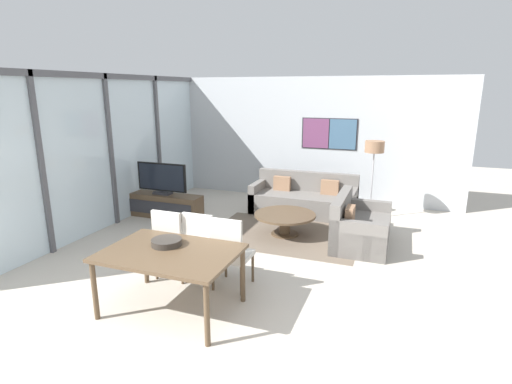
% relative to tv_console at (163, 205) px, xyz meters
% --- Properties ---
extents(ground_plane, '(24.00, 24.00, 0.00)m').
position_rel_tv_console_xyz_m(ground_plane, '(2.32, -3.73, -0.24)').
color(ground_plane, beige).
extents(wall_back, '(6.97, 0.09, 2.80)m').
position_rel_tv_console_xyz_m(wall_back, '(2.33, 2.44, 1.17)').
color(wall_back, silver).
rests_on(wall_back, ground_plane).
extents(window_wall_left, '(0.07, 6.17, 2.80)m').
position_rel_tv_console_xyz_m(window_wall_left, '(-0.66, -0.65, 1.30)').
color(window_wall_left, silver).
rests_on(window_wall_left, ground_plane).
extents(area_rug, '(2.63, 1.84, 0.01)m').
position_rel_tv_console_xyz_m(area_rug, '(2.61, -0.14, -0.23)').
color(area_rug, '#706051').
rests_on(area_rug, ground_plane).
extents(tv_console, '(1.64, 0.42, 0.47)m').
position_rel_tv_console_xyz_m(tv_console, '(0.00, 0.00, 0.00)').
color(tv_console, brown).
rests_on(tv_console, ground_plane).
extents(television, '(1.09, 0.20, 0.64)m').
position_rel_tv_console_xyz_m(television, '(0.00, 0.00, 0.55)').
color(television, '#2D2D33').
rests_on(television, tv_console).
extents(sofa_main, '(2.14, 0.86, 0.83)m').
position_rel_tv_console_xyz_m(sofa_main, '(2.61, 1.28, 0.04)').
color(sofa_main, slate).
rests_on(sofa_main, ground_plane).
extents(sofa_side, '(0.86, 1.42, 0.83)m').
position_rel_tv_console_xyz_m(sofa_side, '(3.86, -0.13, 0.04)').
color(sofa_side, slate).
rests_on(sofa_side, ground_plane).
extents(coffee_table, '(1.08, 1.08, 0.39)m').
position_rel_tv_console_xyz_m(coffee_table, '(2.61, -0.14, 0.06)').
color(coffee_table, brown).
rests_on(coffee_table, ground_plane).
extents(dining_table, '(1.52, 1.06, 0.74)m').
position_rel_tv_console_xyz_m(dining_table, '(2.09, -3.00, 0.43)').
color(dining_table, brown).
rests_on(dining_table, ground_plane).
extents(dining_chair_left, '(0.46, 0.46, 0.99)m').
position_rel_tv_console_xyz_m(dining_chair_left, '(1.66, -2.29, 0.30)').
color(dining_chair_left, beige).
rests_on(dining_chair_left, ground_plane).
extents(dining_chair_centre, '(0.46, 0.46, 0.99)m').
position_rel_tv_console_xyz_m(dining_chair_centre, '(2.09, -2.23, 0.30)').
color(dining_chair_centre, beige).
rests_on(dining_chair_centre, ground_plane).
extents(dining_chair_right, '(0.46, 0.46, 0.99)m').
position_rel_tv_console_xyz_m(dining_chair_right, '(2.51, -2.30, 0.30)').
color(dining_chair_right, beige).
rests_on(dining_chair_right, ground_plane).
extents(fruit_bowl, '(0.36, 0.36, 0.07)m').
position_rel_tv_console_xyz_m(fruit_bowl, '(1.95, -2.86, 0.54)').
color(fruit_bowl, '#332D28').
rests_on(fruit_bowl, dining_table).
extents(floor_lamp, '(0.37, 0.37, 1.56)m').
position_rel_tv_console_xyz_m(floor_lamp, '(3.94, 1.34, 1.10)').
color(floor_lamp, '#2D2D33').
rests_on(floor_lamp, ground_plane).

